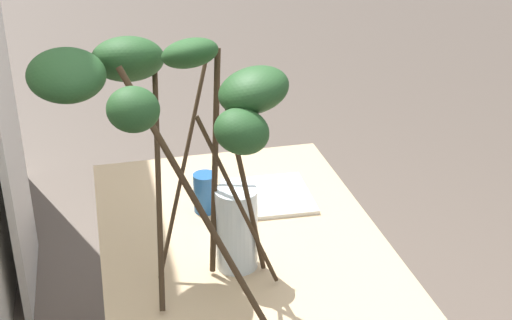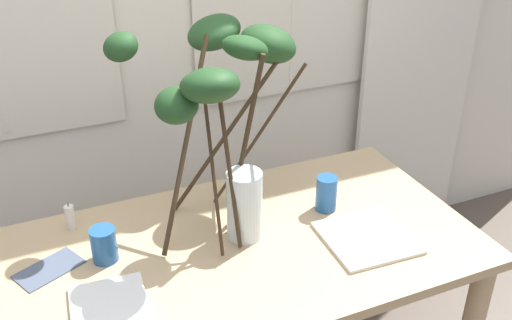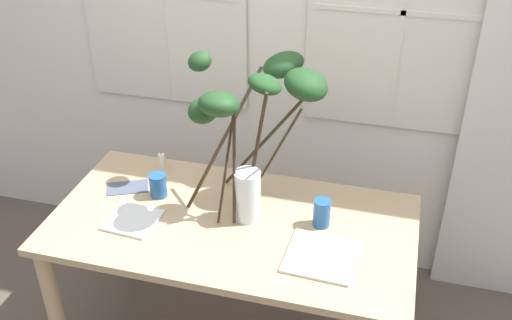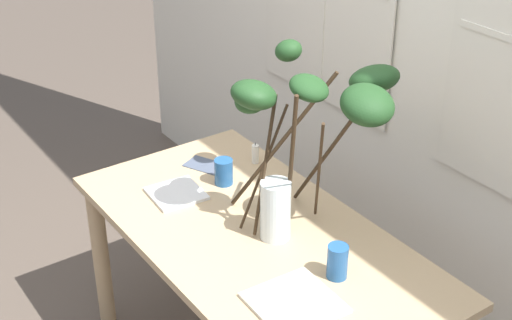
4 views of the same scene
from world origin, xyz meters
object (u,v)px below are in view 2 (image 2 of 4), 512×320
object	(u,v)px
plate_square_left	(109,304)
pillar_candle	(70,217)
dining_table	(233,275)
vase_with_branches	(228,90)
plate_square_right	(367,238)
drinking_glass_blue_right	(326,193)
drinking_glass_blue_left	(104,245)

from	to	relation	value
plate_square_left	pillar_candle	xyz separation A→B (m)	(-0.04, 0.42, 0.04)
dining_table	plate_square_left	size ratio (longest dim) A/B	7.59
vase_with_branches	plate_square_right	xyz separation A→B (m)	(0.34, -0.33, -0.44)
vase_with_branches	plate_square_left	size ratio (longest dim) A/B	3.38
drinking_glass_blue_right	pillar_candle	size ratio (longest dim) A/B	1.28
vase_with_branches	pillar_candle	world-z (taller)	vase_with_branches
vase_with_branches	drinking_glass_blue_right	bearing A→B (deg)	-20.79
vase_with_branches	pillar_candle	distance (m)	0.67
dining_table	vase_with_branches	size ratio (longest dim) A/B	2.25
drinking_glass_blue_right	pillar_candle	xyz separation A→B (m)	(-0.83, 0.23, -0.02)
dining_table	pillar_candle	bearing A→B (deg)	145.59
dining_table	pillar_candle	size ratio (longest dim) A/B	16.04
dining_table	plate_square_right	bearing A→B (deg)	-18.17
vase_with_branches	plate_square_right	world-z (taller)	vase_with_branches
plate_square_left	drinking_glass_blue_left	bearing A→B (deg)	81.37
vase_with_branches	drinking_glass_blue_right	size ratio (longest dim) A/B	5.56
vase_with_branches	plate_square_left	xyz separation A→B (m)	(-0.48, -0.30, -0.44)
drinking_glass_blue_left	plate_square_left	xyz separation A→B (m)	(-0.03, -0.21, -0.05)
plate_square_right	plate_square_left	bearing A→B (deg)	178.43
dining_table	drinking_glass_blue_left	xyz separation A→B (m)	(-0.38, 0.10, 0.17)
drinking_glass_blue_right	plate_square_left	size ratio (longest dim) A/B	0.61
dining_table	plate_square_right	xyz separation A→B (m)	(0.41, -0.14, 0.12)
drinking_glass_blue_right	plate_square_right	size ratio (longest dim) A/B	0.46
dining_table	pillar_candle	distance (m)	0.57
drinking_glass_blue_left	plate_square_left	world-z (taller)	drinking_glass_blue_left
plate_square_right	drinking_glass_blue_right	bearing A→B (deg)	99.28
plate_square_left	plate_square_right	distance (m)	0.82
dining_table	plate_square_right	world-z (taller)	plate_square_right
vase_with_branches	plate_square_left	bearing A→B (deg)	-147.64
vase_with_branches	pillar_candle	bearing A→B (deg)	167.32
drinking_glass_blue_left	pillar_candle	world-z (taller)	drinking_glass_blue_left
pillar_candle	plate_square_right	bearing A→B (deg)	-27.24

